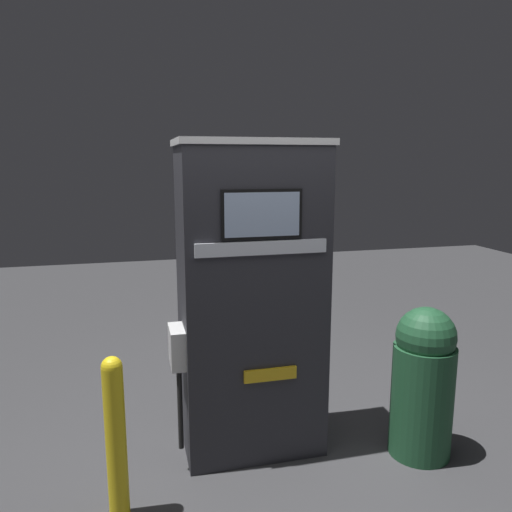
{
  "coord_description": "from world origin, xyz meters",
  "views": [
    {
      "loc": [
        -0.75,
        -2.79,
        1.93
      ],
      "look_at": [
        0.0,
        0.14,
        1.35
      ],
      "focal_mm": 35.0,
      "sensor_mm": 36.0,
      "label": 1
    }
  ],
  "objects": [
    {
      "name": "gas_pump",
      "position": [
        -0.0,
        0.27,
        1.03
      ],
      "size": [
        1.01,
        0.58,
        2.06
      ],
      "color": "#28282D",
      "rests_on": "ground_plane"
    },
    {
      "name": "safety_bollard",
      "position": [
        -0.87,
        -0.26,
        0.49
      ],
      "size": [
        0.11,
        0.11,
        0.93
      ],
      "color": "yellow",
      "rests_on": "ground_plane"
    },
    {
      "name": "trash_bin",
      "position": [
        1.06,
        -0.11,
        0.51
      ],
      "size": [
        0.4,
        0.4,
        1.01
      ],
      "color": "#1E4C2D",
      "rests_on": "ground_plane"
    },
    {
      "name": "ground_plane",
      "position": [
        0.0,
        0.0,
        0.0
      ],
      "size": [
        14.0,
        14.0,
        0.0
      ],
      "primitive_type": "plane",
      "color": "#38383A"
    }
  ]
}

